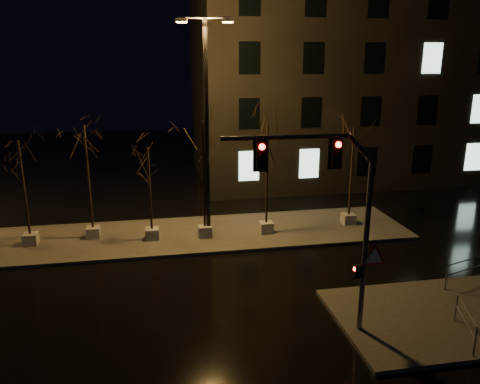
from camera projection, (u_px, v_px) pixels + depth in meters
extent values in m
plane|color=black|center=(210.00, 290.00, 18.26)|extent=(90.00, 90.00, 0.00)
cube|color=#42403B|center=(196.00, 234.00, 23.91)|extent=(22.00, 5.00, 0.15)
cube|color=#42403B|center=(436.00, 317.00, 16.24)|extent=(7.00, 5.00, 0.15)
cube|color=black|center=(362.00, 76.00, 35.71)|extent=(25.00, 12.00, 15.00)
cube|color=#A8A59D|center=(31.00, 239.00, 22.36)|extent=(0.65, 0.65, 0.55)
cylinder|color=black|center=(24.00, 188.00, 21.68)|extent=(0.11, 0.11, 4.49)
cube|color=#A8A59D|center=(93.00, 232.00, 23.24)|extent=(0.65, 0.65, 0.55)
cylinder|color=black|center=(88.00, 177.00, 22.48)|extent=(0.11, 0.11, 5.08)
cube|color=#A8A59D|center=(152.00, 234.00, 23.05)|extent=(0.65, 0.65, 0.55)
cylinder|color=black|center=(150.00, 189.00, 22.43)|extent=(0.11, 0.11, 4.02)
cube|color=#A8A59D|center=(205.00, 231.00, 23.39)|extent=(0.65, 0.65, 0.55)
cylinder|color=black|center=(204.00, 175.00, 22.61)|extent=(0.11, 0.11, 5.21)
cube|color=#A8A59D|center=(266.00, 227.00, 23.94)|extent=(0.65, 0.65, 0.55)
cylinder|color=black|center=(267.00, 174.00, 23.18)|extent=(0.11, 0.11, 5.04)
cube|color=#A8A59D|center=(348.00, 219.00, 25.21)|extent=(0.65, 0.65, 0.55)
cylinder|color=black|center=(351.00, 172.00, 24.50)|extent=(0.11, 0.11, 4.66)
cylinder|color=slate|center=(365.00, 249.00, 14.64)|extent=(0.17, 0.17, 5.62)
cylinder|color=slate|center=(286.00, 137.00, 13.26)|extent=(3.75, 0.22, 0.13)
cube|color=black|center=(337.00, 153.00, 13.64)|extent=(0.29, 0.21, 0.84)
cube|color=black|center=(261.00, 156.00, 13.29)|extent=(0.29, 0.21, 0.84)
cube|color=black|center=(357.00, 271.00, 14.81)|extent=(0.21, 0.17, 0.42)
cone|color=red|center=(374.00, 257.00, 14.72)|extent=(0.97, 0.05, 0.97)
sphere|color=#FF0C07|center=(374.00, 143.00, 13.73)|extent=(0.17, 0.17, 0.17)
cylinder|color=black|center=(207.00, 134.00, 22.12)|extent=(0.21, 0.21, 10.35)
cylinder|color=black|center=(205.00, 17.00, 20.71)|extent=(2.25, 0.55, 0.10)
cube|color=orange|center=(181.00, 21.00, 20.77)|extent=(0.56, 0.39, 0.21)
cube|color=orange|center=(228.00, 21.00, 20.74)|extent=(0.56, 0.39, 0.21)
cylinder|color=slate|center=(446.00, 278.00, 17.90)|extent=(0.05, 0.05, 0.94)
cylinder|color=slate|center=(468.00, 260.00, 18.28)|extent=(2.20, 0.73, 0.04)
cylinder|color=slate|center=(466.00, 270.00, 18.39)|extent=(2.20, 0.73, 0.04)
cylinder|color=slate|center=(475.00, 342.00, 13.85)|extent=(0.05, 0.05, 0.91)
cylinder|color=slate|center=(456.00, 308.00, 15.76)|extent=(0.05, 0.05, 0.91)
cylinder|color=slate|center=(467.00, 310.00, 14.67)|extent=(0.72, 1.91, 0.04)
cylinder|color=slate|center=(465.00, 321.00, 14.78)|extent=(0.72, 1.91, 0.04)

